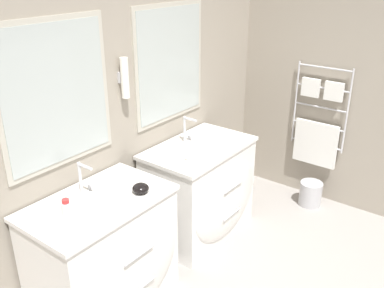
# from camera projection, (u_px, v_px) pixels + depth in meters

# --- Properties ---
(wall_back) EXTENTS (5.95, 0.14, 2.60)m
(wall_back) POSITION_uv_depth(u_px,v_px,m) (86.00, 115.00, 3.01)
(wall_back) COLOR #9E9384
(wall_back) RESTS_ON ground_plane
(wall_right) EXTENTS (0.13, 3.96, 2.60)m
(wall_right) POSITION_uv_depth(u_px,v_px,m) (348.00, 79.00, 4.00)
(wall_right) COLOR #9E9384
(wall_right) RESTS_ON ground_plane
(vanity_left) EXTENTS (0.98, 0.67, 0.85)m
(vanity_left) POSITION_uv_depth(u_px,v_px,m) (107.00, 255.00, 2.96)
(vanity_left) COLOR white
(vanity_left) RESTS_ON ground_plane
(vanity_right) EXTENTS (0.98, 0.67, 0.85)m
(vanity_right) POSITION_uv_depth(u_px,v_px,m) (202.00, 191.00, 3.79)
(vanity_right) COLOR white
(vanity_right) RESTS_ON ground_plane
(faucet_left) EXTENTS (0.17, 0.14, 0.23)m
(faucet_left) POSITION_uv_depth(u_px,v_px,m) (82.00, 179.00, 2.85)
(faucet_left) COLOR silver
(faucet_left) RESTS_ON vanity_left
(faucet_right) EXTENTS (0.17, 0.14, 0.23)m
(faucet_right) POSITION_uv_depth(u_px,v_px,m) (186.00, 130.00, 3.68)
(faucet_right) COLOR silver
(faucet_right) RESTS_ON vanity_right
(toiletry_bottle) EXTENTS (0.07, 0.07, 0.19)m
(toiletry_bottle) POSITION_uv_depth(u_px,v_px,m) (67.00, 214.00, 2.50)
(toiletry_bottle) COLOR silver
(toiletry_bottle) RESTS_ON vanity_left
(amenity_bowl) EXTENTS (0.11, 0.11, 0.07)m
(amenity_bowl) POSITION_uv_depth(u_px,v_px,m) (141.00, 188.00, 2.90)
(amenity_bowl) COLOR black
(amenity_bowl) RESTS_ON vanity_left
(soap_dish) EXTENTS (0.09, 0.07, 0.04)m
(soap_dish) POSITION_uv_depth(u_px,v_px,m) (187.00, 159.00, 3.36)
(soap_dish) COLOR white
(soap_dish) RESTS_ON vanity_right
(waste_bin) EXTENTS (0.23, 0.23, 0.25)m
(waste_bin) POSITION_uv_depth(u_px,v_px,m) (311.00, 193.00, 4.35)
(waste_bin) COLOR #B7B7BC
(waste_bin) RESTS_ON ground_plane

